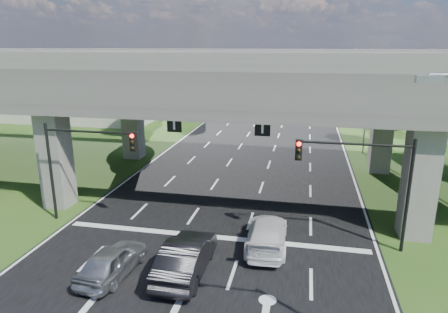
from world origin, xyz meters
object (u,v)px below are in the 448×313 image
(car_silver, at_px, (112,261))
(car_dark, at_px, (186,257))
(signal_left, at_px, (82,155))
(streetlight_beyond, at_px, (348,80))
(signal_right, at_px, (365,172))
(streetlight_far, at_px, (364,94))
(car_white, at_px, (267,234))

(car_silver, height_order, car_dark, car_dark)
(signal_left, distance_m, streetlight_beyond, 40.30)
(signal_left, height_order, streetlight_beyond, streetlight_beyond)
(streetlight_beyond, bearing_deg, signal_left, -116.43)
(signal_right, distance_m, signal_left, 15.65)
(signal_right, bearing_deg, car_silver, -156.03)
(streetlight_beyond, bearing_deg, car_silver, -108.44)
(streetlight_far, bearing_deg, signal_left, -131.78)
(signal_left, relative_size, streetlight_beyond, 0.60)
(car_white, bearing_deg, signal_left, -7.50)
(car_dark, bearing_deg, signal_right, -152.53)
(signal_right, distance_m, car_dark, 9.77)
(streetlight_beyond, bearing_deg, car_white, -100.74)
(streetlight_far, bearing_deg, signal_right, -96.47)
(streetlight_far, relative_size, car_dark, 1.92)
(car_dark, bearing_deg, signal_left, -29.72)
(signal_left, height_order, car_white, signal_left)
(car_dark, bearing_deg, streetlight_beyond, -104.62)
(car_dark, relative_size, car_white, 1.02)
(signal_right, bearing_deg, streetlight_far, 83.53)
(streetlight_beyond, xyz_separation_m, car_white, (-7.02, -37.00, -5.07))
(car_silver, bearing_deg, signal_left, -45.00)
(car_dark, bearing_deg, car_white, -135.90)
(car_silver, bearing_deg, streetlight_far, -113.15)
(streetlight_beyond, height_order, car_dark, streetlight_beyond)
(signal_left, bearing_deg, car_dark, -29.59)
(streetlight_far, xyz_separation_m, car_white, (-7.02, -21.00, -5.07))
(signal_right, distance_m, streetlight_beyond, 36.17)
(streetlight_far, distance_m, streetlight_beyond, 16.00)
(car_silver, bearing_deg, signal_right, -150.56)
(signal_right, height_order, car_dark, signal_right)
(streetlight_beyond, relative_size, car_white, 1.95)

